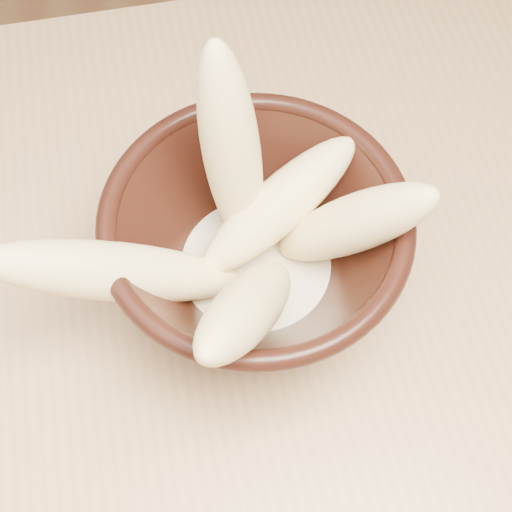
{
  "coord_description": "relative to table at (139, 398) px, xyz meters",
  "views": [
    {
      "loc": [
        0.07,
        -0.21,
        1.29
      ],
      "look_at": [
        0.12,
        0.05,
        0.81
      ],
      "focal_mm": 50.0,
      "sensor_mm": 36.0,
      "label": 1
    }
  ],
  "objects": [
    {
      "name": "banana_across",
      "position": [
        0.14,
        0.07,
        0.17
      ],
      "size": [
        0.16,
        0.11,
        0.09
      ],
      "primitive_type": "ellipsoid",
      "rotation": [
        1.25,
        0.0,
        2.03
      ],
      "color": "#FBDB94",
      "rests_on": "bowl"
    },
    {
      "name": "bowl",
      "position": [
        0.12,
        0.05,
        0.15
      ],
      "size": [
        0.22,
        0.22,
        0.12
      ],
      "rotation": [
        0.0,
        0.0,
        0.25
      ],
      "color": "black",
      "rests_on": "table"
    },
    {
      "name": "banana_right",
      "position": [
        0.18,
        0.03,
        0.19
      ],
      "size": [
        0.13,
        0.1,
        0.15
      ],
      "primitive_type": "ellipsoid",
      "rotation": [
        0.67,
        0.0,
        1.09
      ],
      "color": "#FBDB94",
      "rests_on": "bowl"
    },
    {
      "name": "table",
      "position": [
        0.0,
        0.0,
        0.0
      ],
      "size": [
        1.2,
        0.8,
        0.75
      ],
      "color": "tan",
      "rests_on": "ground"
    },
    {
      "name": "banana_upright",
      "position": [
        0.11,
        0.09,
        0.22
      ],
      "size": [
        0.06,
        0.09,
        0.19
      ],
      "primitive_type": "ellipsoid",
      "rotation": [
        0.21,
        0.0,
        3.39
      ],
      "color": "#FBDB94",
      "rests_on": "bowl"
    },
    {
      "name": "banana_left",
      "position": [
        0.02,
        0.03,
        0.18
      ],
      "size": [
        0.19,
        0.05,
        0.15
      ],
      "primitive_type": "ellipsoid",
      "rotation": [
        0.97,
        0.0,
        -1.52
      ],
      "color": "#FBDB94",
      "rests_on": "bowl"
    },
    {
      "name": "banana_front",
      "position": [
        0.1,
        -0.02,
        0.19
      ],
      "size": [
        0.12,
        0.16,
        0.16
      ],
      "primitive_type": "ellipsoid",
      "rotation": [
        0.77,
        0.0,
        -0.57
      ],
      "color": "#FBDB94",
      "rests_on": "bowl"
    },
    {
      "name": "milk_puddle",
      "position": [
        0.12,
        0.05,
        0.12
      ],
      "size": [
        0.13,
        0.13,
        0.02
      ],
      "primitive_type": "cylinder",
      "color": "beige",
      "rests_on": "bowl"
    }
  ]
}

